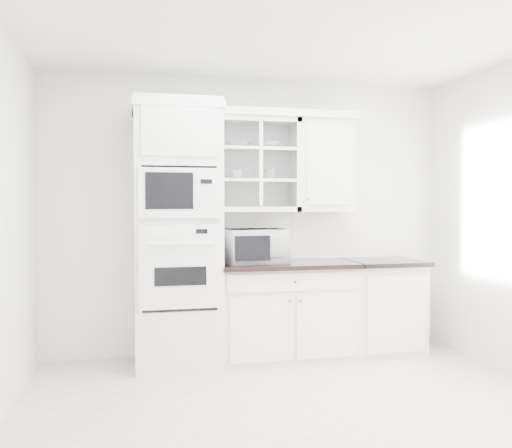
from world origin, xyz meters
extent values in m
cube|color=beige|center=(0.00, 0.00, 0.01)|extent=(4.00, 3.50, 0.01)
cube|color=white|center=(0.00, 1.74, 1.35)|extent=(4.00, 0.02, 2.70)
cube|color=white|center=(0.00, 0.00, 2.69)|extent=(4.00, 3.50, 0.02)
cube|color=white|center=(-0.75, 1.43, 1.20)|extent=(0.76, 0.65, 2.40)
cube|color=white|center=(-0.75, 1.09, 0.94)|extent=(0.70, 0.03, 0.72)
cube|color=black|center=(-0.75, 1.07, 0.86)|extent=(0.44, 0.01, 0.16)
cube|color=white|center=(-0.75, 1.09, 1.56)|extent=(0.70, 0.03, 0.43)
cube|color=black|center=(-0.84, 1.07, 1.58)|extent=(0.40, 0.01, 0.31)
cube|color=white|center=(0.28, 1.45, 0.44)|extent=(1.30, 0.60, 0.88)
cube|color=black|center=(0.28, 1.42, 0.90)|extent=(1.32, 0.67, 0.04)
cube|color=white|center=(1.28, 1.45, 0.44)|extent=(0.70, 0.60, 0.88)
cube|color=black|center=(1.28, 1.42, 0.90)|extent=(0.72, 0.67, 0.04)
cube|color=white|center=(0.03, 1.58, 1.85)|extent=(0.80, 0.33, 0.90)
cube|color=white|center=(0.03, 1.58, 1.70)|extent=(0.74, 0.29, 0.02)
cube|color=white|center=(0.03, 1.58, 2.00)|extent=(0.74, 0.29, 0.02)
cube|color=white|center=(0.71, 1.58, 1.85)|extent=(0.55, 0.33, 0.90)
cube|color=white|center=(-0.07, 1.56, 2.33)|extent=(2.14, 0.38, 0.07)
imported|color=white|center=(-0.03, 1.40, 1.08)|extent=(0.60, 0.52, 0.32)
imported|color=white|center=(-0.15, 1.59, 2.04)|extent=(0.30, 0.30, 0.06)
imported|color=white|center=(0.15, 1.60, 2.04)|extent=(0.24, 0.24, 0.07)
imported|color=white|center=(-0.17, 1.57, 1.75)|extent=(0.13, 0.13, 0.09)
imported|color=white|center=(0.16, 1.59, 1.76)|extent=(0.13, 0.13, 0.11)
camera|label=1|loc=(-1.12, -3.52, 1.46)|focal=38.00mm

